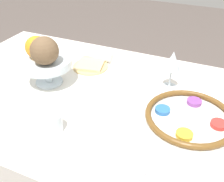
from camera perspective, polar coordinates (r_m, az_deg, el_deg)
The scene contains 11 objects.
dining_table at distance 1.24m, azimuth -1.31°, elevation -15.10°, with size 1.45×0.82×0.73m.
seder_plate at distance 0.91m, azimuth 16.53°, elevation -5.52°, with size 0.30×0.30×0.03m.
wine_glass at distance 1.02m, azimuth 13.04°, elevation 6.16°, with size 0.06×0.06×0.16m.
fruit_stand at distance 1.07m, azimuth -14.08°, elevation 5.57°, with size 0.20×0.20×0.11m.
orange_fruit at distance 1.06m, azimuth -16.10°, elevation 9.13°, with size 0.09×0.09×0.09m.
coconut at distance 1.00m, azimuth -14.49°, elevation 8.49°, with size 0.11×0.11×0.11m.
bread_plate at distance 1.19m, azimuth -4.71°, elevation 5.55°, with size 0.16×0.16×0.02m.
napkin_roll at distance 1.24m, azimuth -3.08°, elevation 7.58°, with size 0.14×0.04×0.04m.
cup_near at distance 0.85m, azimuth -13.06°, elevation -6.72°, with size 0.07×0.07×0.06m.
fork_left at distance 0.74m, azimuth 9.56°, elevation -17.36°, with size 0.10×0.17×0.01m.
fork_right at distance 0.74m, azimuth 7.25°, elevation -16.73°, with size 0.08×0.18×0.01m.
Camera 1 is at (-0.35, 0.73, 1.30)m, focal length 42.00 mm.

